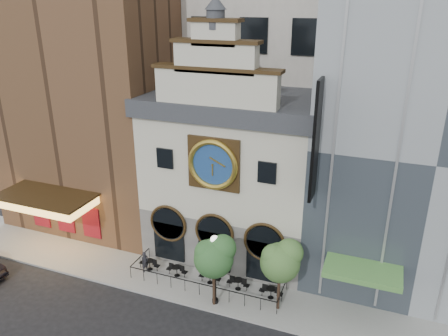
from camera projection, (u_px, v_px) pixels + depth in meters
ground at (192, 308)px, 28.14m from camera, size 120.00×120.00×0.00m
sidewalk at (207, 285)px, 30.28m from camera, size 44.00×5.00×0.15m
clock_building at (234, 170)px, 32.50m from camera, size 12.60×8.78×18.65m
theater_building at (97, 75)px, 36.55m from camera, size 14.00×15.60×25.00m
retail_building at (431, 136)px, 28.76m from camera, size 14.00×14.40×20.00m
cafe_railing at (207, 278)px, 30.09m from camera, size 10.60×2.60×0.90m
bistro_0 at (150, 264)px, 31.67m from camera, size 1.58×0.68×0.90m
bistro_1 at (177, 270)px, 30.95m from camera, size 1.58×0.68×0.90m
bistro_2 at (210, 277)px, 30.18m from camera, size 1.58×0.68×0.90m
bistro_3 at (238, 283)px, 29.53m from camera, size 1.58×0.68×0.90m
bistro_4 at (271, 292)px, 28.66m from camera, size 1.58×0.68×0.90m
pedestrian at (145, 262)px, 31.38m from camera, size 0.54×0.66×1.55m
lamppost at (215, 262)px, 27.27m from camera, size 1.59×0.54×4.96m
tree_left at (214, 255)px, 26.94m from camera, size 2.58×2.49×4.98m
tree_right at (281, 260)px, 26.57m from camera, size 2.56×2.47×4.93m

